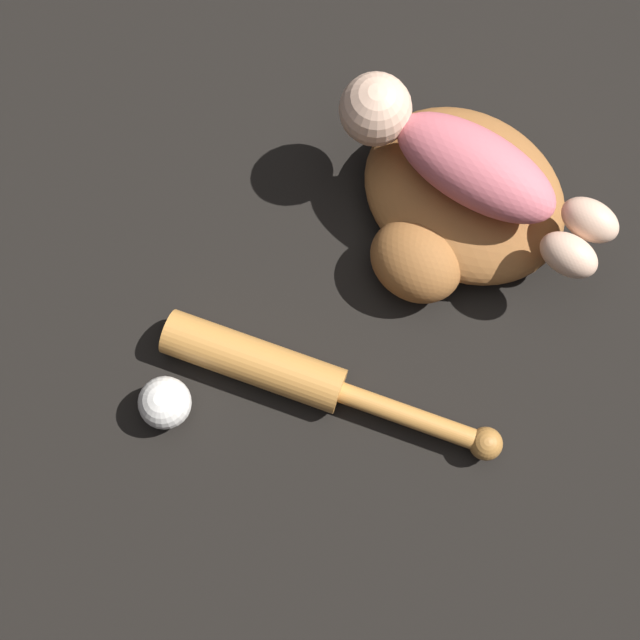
# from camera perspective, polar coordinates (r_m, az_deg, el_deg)

# --- Properties ---
(ground_plane) EXTENTS (6.00, 6.00, 0.00)m
(ground_plane) POSITION_cam_1_polar(r_m,az_deg,el_deg) (1.28, 6.32, 7.81)
(ground_plane) COLOR black
(baseball_glove) EXTENTS (0.35, 0.34, 0.10)m
(baseball_glove) POSITION_cam_1_polar(r_m,az_deg,el_deg) (1.23, 8.69, 7.15)
(baseball_glove) COLOR #935B2D
(baseball_glove) RESTS_ON ground
(baby_figure) EXTENTS (0.39, 0.20, 0.09)m
(baby_figure) POSITION_cam_1_polar(r_m,az_deg,el_deg) (1.16, 9.03, 9.95)
(baby_figure) COLOR #D16670
(baby_figure) RESTS_ON baseball_glove
(baseball_bat) EXTENTS (0.46, 0.09, 0.06)m
(baseball_bat) POSITION_cam_1_polar(r_m,az_deg,el_deg) (1.17, -1.86, -3.51)
(baseball_bat) COLOR #C6843D
(baseball_bat) RESTS_ON ground
(baseball) EXTENTS (0.07, 0.07, 0.07)m
(baseball) POSITION_cam_1_polar(r_m,az_deg,el_deg) (1.17, -9.90, -5.24)
(baseball) COLOR white
(baseball) RESTS_ON ground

